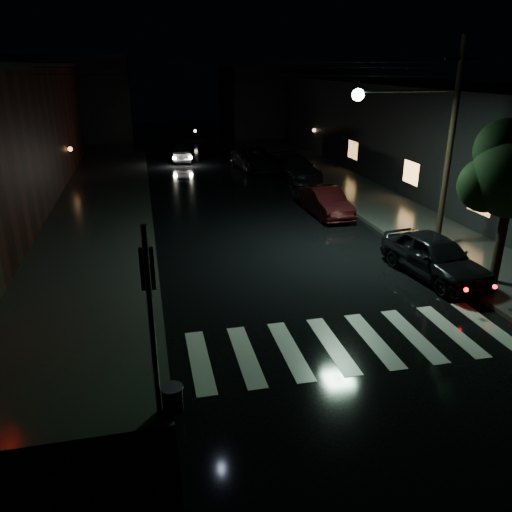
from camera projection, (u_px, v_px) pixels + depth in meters
ground at (250, 366)px, 12.57m from camera, size 120.00×120.00×0.00m
sidewalk_left at (90, 219)px, 24.27m from camera, size 6.00×44.00×0.15m
sidewalk_right at (375, 202)px, 27.35m from camera, size 4.00×44.00×0.15m
building_right at (454, 135)px, 31.38m from camera, size 10.00×40.00×6.00m
building_far_left at (59, 98)px, 50.07m from camera, size 14.00×10.00×8.00m
building_far_right at (289, 100)px, 55.17m from camera, size 14.00×10.00×7.00m
crosswalk at (353, 342)px, 13.64m from camera, size 9.00×3.00×0.01m
signal_pole_corner at (162, 354)px, 10.25m from camera, size 0.68×0.61×4.20m
street_tree at (510, 177)px, 15.98m from camera, size 3.10×2.90×5.40m
utility_pole at (436, 135)px, 19.11m from camera, size 4.92×0.44×8.00m
parked_car_a at (435, 256)px, 17.62m from camera, size 2.43×4.78×1.56m
parked_car_b at (326, 202)px, 24.92m from camera, size 1.59×4.30×1.41m
parked_car_c at (296, 168)px, 32.93m from camera, size 2.53×5.34×1.50m
parked_car_d at (257, 159)px, 35.92m from camera, size 3.17×5.93×1.59m
oncoming_car at (182, 153)px, 39.06m from camera, size 1.62×4.00×1.29m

